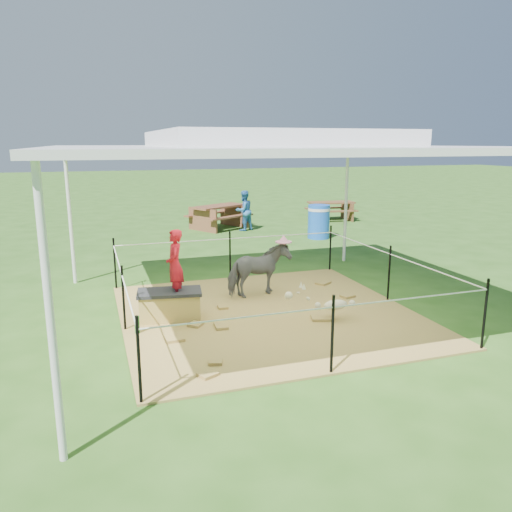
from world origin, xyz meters
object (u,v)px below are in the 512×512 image
object	(u,v)px
pony	(259,270)
picnic_table_near	(219,217)
woman	(175,259)
green_bottle	(137,325)
straw_bale	(170,306)
foal	(336,303)
distant_person	(244,211)
trash_barrel	(319,222)
picnic_table_far	(331,211)

from	to	relation	value
pony	picnic_table_near	size ratio (longest dim) A/B	0.62
woman	green_bottle	size ratio (longest dim) A/B	4.32
straw_bale	picnic_table_near	xyz separation A→B (m)	(2.88, 8.13, 0.14)
woman	green_bottle	xyz separation A→B (m)	(-0.65, -0.45, -0.83)
woman	foal	size ratio (longest dim) A/B	1.13
pony	distant_person	xyz separation A→B (m)	(1.84, 6.84, 0.13)
green_bottle	distant_person	bearing A→B (deg)	62.85
woman	distant_person	bearing A→B (deg)	164.46
foal	trash_barrel	bearing A→B (deg)	64.32
green_bottle	distant_person	world-z (taller)	distant_person
straw_bale	picnic_table_near	world-z (taller)	picnic_table_near
picnic_table_near	green_bottle	bearing A→B (deg)	-141.44
picnic_table_far	straw_bale	bearing A→B (deg)	-123.05
straw_bale	pony	world-z (taller)	pony
woman	foal	distance (m)	2.58
picnic_table_near	distant_person	distance (m)	0.93
woman	green_bottle	distance (m)	1.15
picnic_table_far	woman	bearing A→B (deg)	-122.65
foal	picnic_table_near	xyz separation A→B (m)	(0.44, 8.99, 0.08)
distant_person	picnic_table_near	bearing A→B (deg)	-64.48
trash_barrel	picnic_table_near	world-z (taller)	trash_barrel
picnic_table_near	picnic_table_far	world-z (taller)	picnic_table_near
woman	trash_barrel	xyz separation A→B (m)	(5.12, 5.57, -0.51)
woman	picnic_table_near	size ratio (longest dim) A/B	0.61
woman	picnic_table_near	world-z (taller)	woman
foal	picnic_table_near	distance (m)	9.00
straw_bale	distant_person	distance (m)	8.34
straw_bale	trash_barrel	xyz separation A→B (m)	(5.22, 5.57, 0.25)
straw_bale	pony	size ratio (longest dim) A/B	0.82
woman	pony	bearing A→B (deg)	122.47
green_bottle	foal	distance (m)	3.02
straw_bale	pony	xyz separation A→B (m)	(1.70, 0.69, 0.27)
straw_bale	picnic_table_near	bearing A→B (deg)	70.52
woman	straw_bale	bearing A→B (deg)	-80.98
green_bottle	picnic_table_far	size ratio (longest dim) A/B	0.16
picnic_table_near	trash_barrel	bearing A→B (deg)	-77.26
pony	foal	bearing A→B (deg)	-167.15
distant_person	picnic_table_far	bearing A→B (deg)	173.63
woman	trash_barrel	world-z (taller)	woman
green_bottle	pony	distance (m)	2.55
pony	picnic_table_near	xyz separation A→B (m)	(1.17, 7.44, -0.13)
pony	distant_person	world-z (taller)	distant_person
picnic_table_near	distant_person	xyz separation A→B (m)	(0.67, -0.60, 0.25)
straw_bale	distant_person	xyz separation A→B (m)	(3.54, 7.54, 0.40)
green_bottle	foal	world-z (taller)	foal
picnic_table_far	trash_barrel	bearing A→B (deg)	-115.87
straw_bale	distant_person	bearing A→B (deg)	64.81
straw_bale	woman	bearing A→B (deg)	0.00
straw_bale	green_bottle	xyz separation A→B (m)	(-0.55, -0.45, -0.08)
woman	pony	xyz separation A→B (m)	(1.60, 0.69, -0.49)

